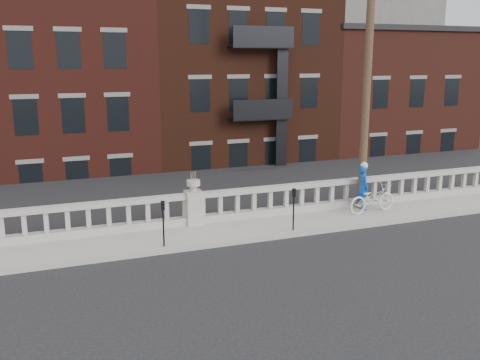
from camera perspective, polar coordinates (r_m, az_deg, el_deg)
The scene contains 10 objects.
ground at distance 14.26m, azimuth -0.40°, elevation -9.69°, with size 120.00×120.00×0.00m, color black.
sidewalk at distance 16.90m, azimuth -4.00°, elevation -5.80°, with size 32.00×2.20×0.15m, color gray.
balustrade at distance 17.60m, azimuth -4.94°, elevation -3.12°, with size 28.00×0.34×1.03m.
planter_pedestal at distance 17.55m, azimuth -4.96°, elevation -2.53°, with size 0.55×0.55×1.76m.
lower_level at distance 35.87m, azimuth -12.75°, elevation 7.97°, with size 80.00×44.00×20.80m.
utility_pole at distance 19.27m, azimuth 13.48°, elevation 11.80°, with size 1.60×0.28×10.00m.
parking_meter_c at distance 15.49m, azimuth -8.20°, elevation -4.07°, with size 0.10×0.09×1.36m.
parking_meter_d at distance 16.86m, azimuth 5.75°, elevation -2.61°, with size 0.10×0.09×1.36m.
bicycle at distance 19.39m, azimuth 13.91°, elevation -1.90°, with size 0.68×1.94×1.02m, color silver.
cyclist at distance 19.61m, azimuth 12.99°, elevation -0.77°, with size 0.59×0.39×1.63m, color #0C47B9.
Camera 1 is at (-4.64, -12.34, 5.46)m, focal length 40.00 mm.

